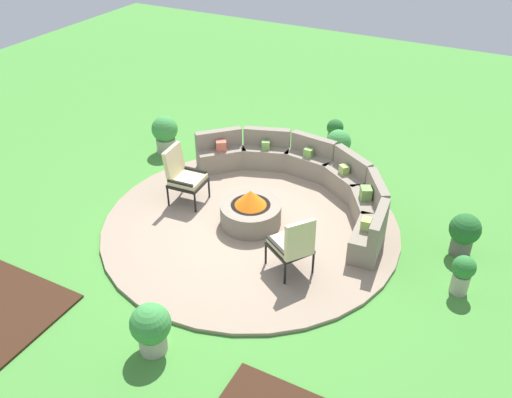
# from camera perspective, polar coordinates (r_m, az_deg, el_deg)

# --- Properties ---
(ground_plane) EXTENTS (24.00, 24.00, 0.00)m
(ground_plane) POSITION_cam_1_polar(r_m,az_deg,el_deg) (9.60, -0.56, -2.83)
(ground_plane) COLOR #478C38
(patio_circle) EXTENTS (5.20, 5.20, 0.06)m
(patio_circle) POSITION_cam_1_polar(r_m,az_deg,el_deg) (9.59, -0.56, -2.68)
(patio_circle) COLOR gray
(patio_circle) RESTS_ON ground_plane
(fire_pit) EXTENTS (1.07, 1.07, 0.67)m
(fire_pit) POSITION_cam_1_polar(r_m,az_deg,el_deg) (9.42, -0.57, -1.28)
(fire_pit) COLOR gray
(fire_pit) RESTS_ON patio_circle
(curved_stone_bench) EXTENTS (4.26, 2.61, 0.78)m
(curved_stone_bench) POSITION_cam_1_polar(r_m,az_deg,el_deg) (10.30, 5.66, 2.20)
(curved_stone_bench) COLOR gray
(curved_stone_bench) RESTS_ON patio_circle
(lounge_chair_front_left) EXTENTS (0.68, 0.63, 1.08)m
(lounge_chair_front_left) POSITION_cam_1_polar(r_m,az_deg,el_deg) (9.97, -7.70, 2.56)
(lounge_chair_front_left) COLOR black
(lounge_chair_front_left) RESTS_ON patio_circle
(lounge_chair_front_right) EXTENTS (0.81, 0.80, 1.03)m
(lounge_chair_front_right) POSITION_cam_1_polar(r_m,az_deg,el_deg) (8.24, 3.92, -4.72)
(lounge_chair_front_right) COLOR black
(lounge_chair_front_right) RESTS_ON patio_circle
(potted_plant_0) EXTENTS (0.54, 0.54, 0.75)m
(potted_plant_0) POSITION_cam_1_polar(r_m,az_deg,el_deg) (7.34, -11.00, -13.10)
(potted_plant_0) COLOR #A89E8E
(potted_plant_0) RESTS_ON ground_plane
(potted_plant_1) EXTENTS (0.56, 0.56, 0.82)m
(potted_plant_1) POSITION_cam_1_polar(r_m,az_deg,el_deg) (11.93, -9.54, 6.91)
(potted_plant_1) COLOR #A89E8E
(potted_plant_1) RESTS_ON ground_plane
(potted_plant_2) EXTENTS (0.37, 0.37, 0.57)m
(potted_plant_2) POSITION_cam_1_polar(r_m,az_deg,el_deg) (12.32, 8.29, 7.13)
(potted_plant_2) COLOR #A89E8E
(potted_plant_2) RESTS_ON ground_plane
(potted_plant_3) EXTENTS (0.52, 0.52, 0.72)m
(potted_plant_3) POSITION_cam_1_polar(r_m,az_deg,el_deg) (11.52, 8.64, 5.62)
(potted_plant_3) COLOR brown
(potted_plant_3) RESTS_ON ground_plane
(potted_plant_4) EXTENTS (0.51, 0.51, 0.73)m
(potted_plant_4) POSITION_cam_1_polar(r_m,az_deg,el_deg) (9.38, 21.06, -3.30)
(potted_plant_4) COLOR #605B56
(potted_plant_4) RESTS_ON ground_plane
(potted_plant_5) EXTENTS (0.35, 0.35, 0.65)m
(potted_plant_5) POSITION_cam_1_polar(r_m,az_deg,el_deg) (8.61, 20.92, -7.25)
(potted_plant_5) COLOR #A89E8E
(potted_plant_5) RESTS_ON ground_plane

